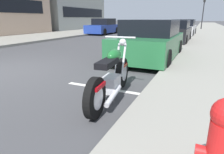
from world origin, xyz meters
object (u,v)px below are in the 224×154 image
(car_opposite_curb, at_px, (103,27))
(traffic_signal_near_corner, at_px, (204,5))
(parked_car_across_street, at_px, (150,41))
(fire_hydrant, at_px, (223,147))
(parked_car_far_down_curb, at_px, (173,32))
(parked_motorcycle, at_px, (112,77))
(parked_car_behind_motorcycle, at_px, (183,28))

(car_opposite_curb, xyz_separation_m, traffic_signal_near_corner, (11.48, -8.55, 2.47))
(parked_car_across_street, height_order, car_opposite_curb, car_opposite_curb)
(parked_car_across_street, height_order, fire_hydrant, parked_car_across_street)
(parked_car_across_street, bearing_deg, traffic_signal_near_corner, -3.12)
(parked_car_across_street, relative_size, fire_hydrant, 5.03)
(parked_car_far_down_curb, height_order, traffic_signal_near_corner, traffic_signal_near_corner)
(parked_motorcycle, distance_m, parked_car_behind_motorcycle, 15.04)
(parked_car_far_down_curb, relative_size, fire_hydrant, 5.13)
(parked_motorcycle, relative_size, fire_hydrant, 2.66)
(parked_car_far_down_curb, relative_size, parked_car_behind_motorcycle, 0.98)
(parked_motorcycle, xyz_separation_m, parked_car_behind_motorcycle, (15.04, 0.09, 0.23))
(parked_motorcycle, relative_size, car_opposite_curb, 0.51)
(parked_car_across_street, relative_size, car_opposite_curb, 0.97)
(parked_motorcycle, xyz_separation_m, traffic_signal_near_corner, (25.61, -1.26, 2.71))
(parked_car_across_street, relative_size, traffic_signal_near_corner, 0.97)
(traffic_signal_near_corner, bearing_deg, parked_car_across_street, 176.04)
(parked_car_behind_motorcycle, xyz_separation_m, car_opposite_curb, (-0.92, 7.20, 0.02))
(parked_car_across_street, distance_m, car_opposite_curb, 12.41)
(parked_motorcycle, height_order, parked_car_across_street, parked_car_across_street)
(parked_car_behind_motorcycle, bearing_deg, traffic_signal_near_corner, -5.78)
(parked_motorcycle, relative_size, parked_car_across_street, 0.53)
(parked_car_behind_motorcycle, xyz_separation_m, traffic_signal_near_corner, (10.57, -1.35, 2.48))
(traffic_signal_near_corner, bearing_deg, parked_motorcycle, 177.19)
(parked_motorcycle, distance_m, parked_car_far_down_curb, 9.64)
(parked_car_across_street, distance_m, traffic_signal_near_corner, 21.88)
(parked_car_behind_motorcycle, height_order, car_opposite_curb, car_opposite_curb)
(car_opposite_curb, height_order, fire_hydrant, car_opposite_curb)
(parked_motorcycle, bearing_deg, parked_car_behind_motorcycle, -5.51)
(parked_car_across_street, distance_m, parked_car_behind_motorcycle, 11.13)
(car_opposite_curb, bearing_deg, parked_car_across_street, 34.46)
(parked_motorcycle, height_order, traffic_signal_near_corner, traffic_signal_near_corner)
(fire_hydrant, bearing_deg, traffic_signal_near_corner, 0.83)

